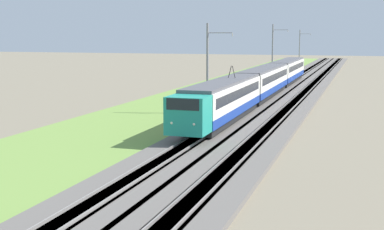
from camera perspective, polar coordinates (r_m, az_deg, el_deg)
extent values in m
cube|color=#605B56|center=(54.11, 5.76, 0.58)|extent=(240.00, 4.40, 0.30)
cube|color=#605B56|center=(53.42, 10.03, 0.39)|extent=(240.00, 4.40, 0.30)
cube|color=#4C4238|center=(54.11, 5.76, 0.58)|extent=(240.00, 1.57, 0.30)
cube|color=gray|center=(54.19, 5.22, 0.84)|extent=(240.00, 0.07, 0.15)
cube|color=gray|center=(53.97, 6.32, 0.79)|extent=(240.00, 0.07, 0.15)
cube|color=#4C4238|center=(53.42, 10.03, 0.39)|extent=(240.00, 1.57, 0.30)
cube|color=gray|center=(53.46, 9.47, 0.65)|extent=(240.00, 0.07, 0.15)
cube|color=gray|center=(53.32, 10.60, 0.60)|extent=(240.00, 0.07, 0.15)
cube|color=olive|center=(56.02, -1.40, 0.80)|extent=(240.00, 13.45, 0.12)
cube|color=teal|center=(36.01, -0.40, 0.02)|extent=(2.36, 2.71, 2.56)
cube|color=black|center=(35.56, -0.58, 1.30)|extent=(1.70, 2.25, 0.77)
sphere|color=#F2EAC6|center=(35.27, -2.17, -0.85)|extent=(0.20, 0.20, 0.20)
sphere|color=#F2EAC6|center=(34.78, 0.23, -0.98)|extent=(0.20, 0.20, 0.20)
cube|color=navy|center=(45.45, 3.46, 0.62)|extent=(17.23, 2.82, 0.72)
cube|color=silver|center=(45.30, 3.48, 2.22)|extent=(17.23, 2.82, 1.84)
cube|color=black|center=(45.28, 3.48, 2.41)|extent=(15.85, 2.84, 0.77)
cube|color=#515156|center=(45.19, 3.49, 3.54)|extent=(17.23, 2.59, 0.25)
cube|color=black|center=(45.55, 3.45, -0.17)|extent=(16.36, 2.40, 0.55)
cylinder|color=black|center=(39.20, 0.22, -1.35)|extent=(0.86, 0.12, 0.86)
cylinder|color=black|center=(38.90, 1.72, -1.44)|extent=(0.86, 0.12, 0.86)
cube|color=navy|center=(63.92, 7.70, 2.87)|extent=(19.59, 2.82, 0.72)
cube|color=silver|center=(63.80, 7.72, 4.01)|extent=(19.59, 2.82, 1.84)
cube|color=black|center=(63.79, 7.73, 4.14)|extent=(18.02, 2.84, 0.77)
cube|color=#515156|center=(63.73, 7.74, 4.95)|extent=(19.59, 2.59, 0.25)
cube|color=black|center=(63.98, 7.69, 2.30)|extent=(18.61, 2.40, 0.55)
cube|color=navy|center=(83.80, 10.15, 4.15)|extent=(19.59, 2.82, 0.72)
cube|color=silver|center=(83.71, 10.17, 5.03)|extent=(19.59, 2.82, 1.84)
cube|color=black|center=(83.70, 10.18, 5.13)|extent=(18.02, 2.84, 0.77)
cube|color=#515156|center=(83.65, 10.19, 5.74)|extent=(19.59, 2.59, 0.25)
cube|color=black|center=(83.85, 10.14, 3.72)|extent=(18.61, 2.40, 0.55)
cylinder|color=black|center=(47.68, 4.06, 4.61)|extent=(0.06, 0.33, 1.08)
cylinder|color=black|center=(47.60, 4.47, 4.60)|extent=(0.06, 0.33, 1.08)
cube|color=black|center=(39.21, 0.97, -2.66)|extent=(0.10, 0.10, 0.00)
cylinder|color=slate|center=(50.90, 1.65, 4.87)|extent=(0.22, 0.22, 8.71)
cylinder|color=slate|center=(50.47, 2.99, 8.76)|extent=(0.08, 2.40, 0.08)
cylinder|color=#B2ADA8|center=(50.18, 4.33, 8.52)|extent=(0.10, 0.10, 0.30)
cylinder|color=slate|center=(87.69, 8.57, 6.53)|extent=(0.22, 0.22, 9.28)
cylinder|color=slate|center=(87.45, 9.42, 8.96)|extent=(0.08, 2.40, 0.08)
cylinder|color=#B2ADA8|center=(87.28, 10.20, 8.81)|extent=(0.10, 0.10, 0.30)
cylinder|color=slate|center=(125.03, 11.39, 6.91)|extent=(0.22, 0.22, 8.70)
cylinder|color=slate|center=(124.86, 11.99, 8.48)|extent=(0.08, 2.40, 0.08)
cylinder|color=#B2ADA8|center=(124.74, 12.54, 8.37)|extent=(0.10, 0.10, 0.30)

